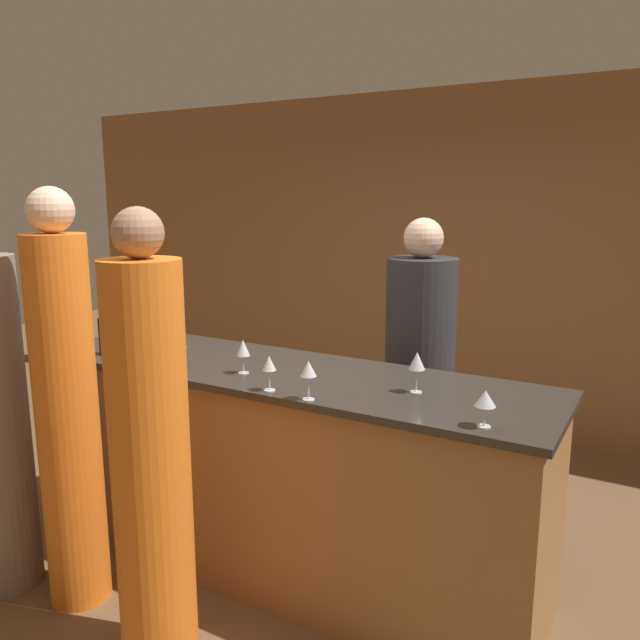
# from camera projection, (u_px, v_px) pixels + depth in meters

# --- Properties ---
(ground_plane) EXTENTS (14.00, 14.00, 0.00)m
(ground_plane) POSITION_uv_depth(u_px,v_px,m) (282.00, 566.00, 3.33)
(ground_plane) COLOR brown
(back_wall) EXTENTS (8.00, 0.06, 2.80)m
(back_wall) POSITION_uv_depth(u_px,v_px,m) (447.00, 262.00, 5.21)
(back_wall) COLOR olive
(back_wall) RESTS_ON ground_plane
(bar_counter) EXTENTS (2.74, 0.76, 1.09)m
(bar_counter) POSITION_uv_depth(u_px,v_px,m) (280.00, 470.00, 3.22)
(bar_counter) COLOR #996638
(bar_counter) RESTS_ON ground_plane
(bartender) EXTENTS (0.40, 0.40, 1.82)m
(bartender) POSITION_uv_depth(u_px,v_px,m) (419.00, 390.00, 3.61)
(bartender) COLOR #2D2D33
(bartender) RESTS_ON ground_plane
(guest_1) EXTENTS (0.28, 0.28, 1.98)m
(guest_1) POSITION_uv_depth(u_px,v_px,m) (67.00, 413.00, 2.90)
(guest_1) COLOR orange
(guest_1) RESTS_ON ground_plane
(guest_2) EXTENTS (0.32, 0.32, 1.90)m
(guest_2) POSITION_uv_depth(u_px,v_px,m) (151.00, 462.00, 2.49)
(guest_2) COLOR orange
(guest_2) RESTS_ON ground_plane
(wine_bottle_0) EXTENTS (0.07, 0.07, 0.29)m
(wine_bottle_0) POSITION_uv_depth(u_px,v_px,m) (105.00, 335.00, 3.38)
(wine_bottle_0) COLOR black
(wine_bottle_0) RESTS_ON bar_counter
(wine_glass_0) EXTENTS (0.08, 0.08, 0.14)m
(wine_glass_0) POSITION_uv_depth(u_px,v_px,m) (485.00, 399.00, 2.31)
(wine_glass_0) COLOR silver
(wine_glass_0) RESTS_ON bar_counter
(wine_glass_1) EXTENTS (0.07, 0.07, 0.18)m
(wine_glass_1) POSITION_uv_depth(u_px,v_px,m) (417.00, 362.00, 2.71)
(wine_glass_1) COLOR silver
(wine_glass_1) RESTS_ON bar_counter
(wine_glass_2) EXTENTS (0.07, 0.07, 0.18)m
(wine_glass_2) POSITION_uv_depth(u_px,v_px,m) (162.00, 332.00, 3.32)
(wine_glass_2) COLOR silver
(wine_glass_2) RESTS_ON bar_counter
(wine_glass_3) EXTENTS (0.08, 0.08, 0.17)m
(wine_glass_3) POSITION_uv_depth(u_px,v_px,m) (136.00, 341.00, 3.14)
(wine_glass_3) COLOR silver
(wine_glass_3) RESTS_ON bar_counter
(wine_glass_4) EXTENTS (0.07, 0.07, 0.18)m
(wine_glass_4) POSITION_uv_depth(u_px,v_px,m) (179.00, 341.00, 3.10)
(wine_glass_4) COLOR silver
(wine_glass_4) RESTS_ON bar_counter
(wine_glass_5) EXTENTS (0.07, 0.07, 0.17)m
(wine_glass_5) POSITION_uv_depth(u_px,v_px,m) (243.00, 349.00, 3.01)
(wine_glass_5) COLOR silver
(wine_glass_5) RESTS_ON bar_counter
(wine_glass_6) EXTENTS (0.07, 0.07, 0.17)m
(wine_glass_6) POSITION_uv_depth(u_px,v_px,m) (308.00, 370.00, 2.61)
(wine_glass_6) COLOR silver
(wine_glass_6) RESTS_ON bar_counter
(wine_glass_7) EXTENTS (0.06, 0.06, 0.16)m
(wine_glass_7) POSITION_uv_depth(u_px,v_px,m) (269.00, 365.00, 2.74)
(wine_glass_7) COLOR silver
(wine_glass_7) RESTS_ON bar_counter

